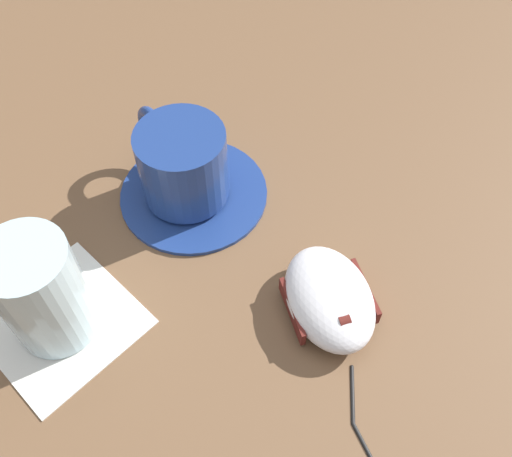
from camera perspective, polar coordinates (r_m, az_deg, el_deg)
The scene contains 6 objects.
ground_plane at distance 0.54m, azimuth -11.68°, elevation 0.08°, with size 3.00×3.00×0.00m, color brown.
saucer at distance 0.55m, azimuth -6.24°, elevation 3.63°, with size 0.14×0.14×0.01m, color navy.
coffee_cup at distance 0.52m, azimuth -7.46°, elevation 6.55°, with size 0.08×0.11×0.07m.
computer_mouse at distance 0.47m, azimuth 7.35°, elevation -6.90°, with size 0.08×0.11×0.04m.
napkin_under_glass at distance 0.50m, azimuth -18.89°, elevation -8.91°, with size 0.11×0.11×0.00m, color silver.
drinking_glass at distance 0.46m, azimuth -20.64°, elevation -5.97°, with size 0.07×0.07×0.10m, color silver.
Camera 1 is at (-0.02, -0.32, 0.43)m, focal length 40.00 mm.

